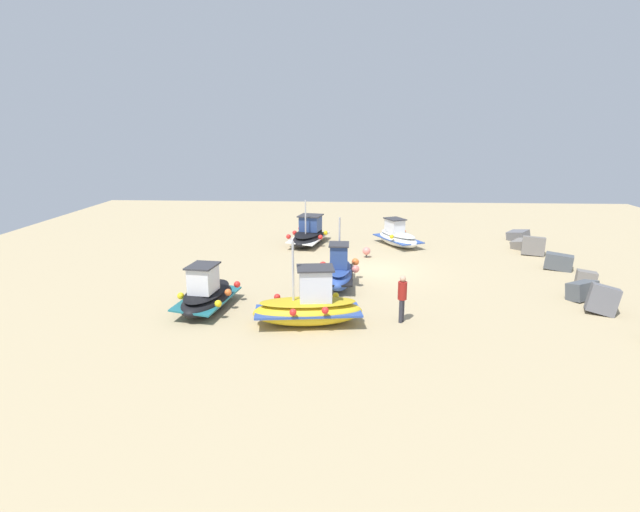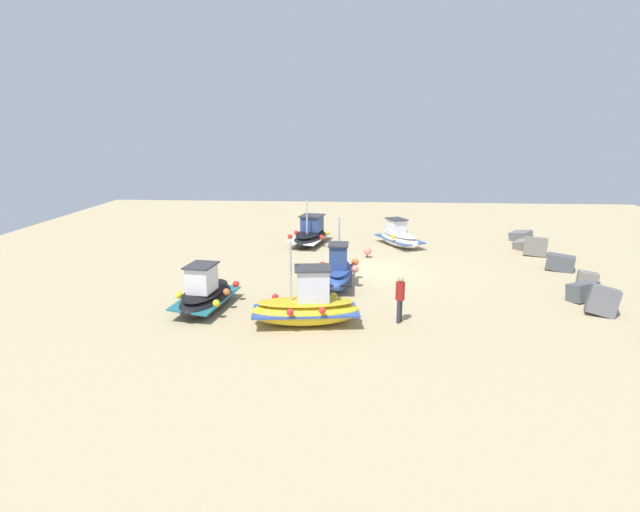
{
  "view_description": "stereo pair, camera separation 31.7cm",
  "coord_description": "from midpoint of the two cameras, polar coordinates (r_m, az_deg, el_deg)",
  "views": [
    {
      "loc": [
        24.19,
        -1.39,
        6.75
      ],
      "look_at": [
        0.74,
        -2.65,
        0.9
      ],
      "focal_mm": 29.25,
      "sensor_mm": 36.0,
      "label": 1
    },
    {
      "loc": [
        24.17,
        -1.07,
        6.75
      ],
      "look_at": [
        0.74,
        -2.65,
        0.9
      ],
      "focal_mm": 29.25,
      "sensor_mm": 36.0,
      "label": 2
    }
  ],
  "objects": [
    {
      "name": "fishing_boat_2",
      "position": [
        30.65,
        8.18,
        2.09
      ],
      "size": [
        3.72,
        2.83,
        1.55
      ],
      "rotation": [
        0.0,
        0.0,
        3.61
      ],
      "color": "white",
      "rests_on": "ground_plane"
    },
    {
      "name": "person_walking",
      "position": [
        18.53,
        8.5,
        -4.31
      ],
      "size": [
        0.32,
        0.32,
        1.7
      ],
      "rotation": [
        0.0,
        0.0,
        1.14
      ],
      "color": "#2D2D38",
      "rests_on": "ground_plane"
    },
    {
      "name": "ground_plane",
      "position": [
        25.13,
        5.78,
        -1.67
      ],
      "size": [
        47.33,
        47.33,
        0.0
      ],
      "primitive_type": "plane",
      "color": "tan"
    },
    {
      "name": "fishing_boat_4",
      "position": [
        20.19,
        -12.72,
        -4.19
      ],
      "size": [
        3.75,
        2.12,
        1.86
      ],
      "rotation": [
        0.0,
        0.0,
        6.15
      ],
      "color": "black",
      "rests_on": "ground_plane"
    },
    {
      "name": "breakwater_rocks",
      "position": [
        26.81,
        24.51,
        -1.03
      ],
      "size": [
        16.87,
        2.39,
        1.32
      ],
      "color": "slate",
      "rests_on": "ground_plane"
    },
    {
      "name": "mooring_buoy_0",
      "position": [
        27.61,
        4.78,
        0.54
      ],
      "size": [
        0.42,
        0.42,
        0.57
      ],
      "color": "#3F3F42",
      "rests_on": "ground_plane"
    },
    {
      "name": "fishing_boat_3",
      "position": [
        18.25,
        -1.72,
        -5.56
      ],
      "size": [
        2.21,
        4.0,
        3.03
      ],
      "rotation": [
        0.0,
        0.0,
        1.7
      ],
      "color": "gold",
      "rests_on": "ground_plane"
    },
    {
      "name": "fishing_boat_0",
      "position": [
        22.63,
        1.68,
        -1.73
      ],
      "size": [
        3.62,
        1.78,
        2.93
      ],
      "rotation": [
        0.0,
        0.0,
        6.27
      ],
      "color": "#2D4C9E",
      "rests_on": "ground_plane"
    },
    {
      "name": "fishing_boat_1",
      "position": [
        30.74,
        -1.51,
        2.36
      ],
      "size": [
        4.32,
        2.42,
        2.73
      ],
      "rotation": [
        0.0,
        0.0,
        2.93
      ],
      "color": "black",
      "rests_on": "ground_plane"
    }
  ]
}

